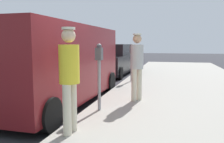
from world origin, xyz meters
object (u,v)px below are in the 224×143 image
object	(u,v)px
pedestrian_in_yellow	(69,73)
parked_sedan_ahead	(112,61)
parking_meter_far	(132,56)
pedestrian_in_gray	(137,62)
parking_meter_near	(99,65)
parked_van	(56,63)

from	to	relation	value
pedestrian_in_yellow	parked_sedan_ahead	size ratio (longest dim) A/B	0.40
parking_meter_far	pedestrian_in_yellow	bearing A→B (deg)	-90.58
parking_meter_far	pedestrian_in_gray	size ratio (longest dim) A/B	0.85
pedestrian_in_yellow	pedestrian_in_gray	world-z (taller)	pedestrian_in_yellow
parked_sedan_ahead	parking_meter_near	bearing A→B (deg)	-78.17
parking_meter_far	parked_sedan_ahead	bearing A→B (deg)	117.62
parking_meter_near	pedestrian_in_yellow	bearing A→B (deg)	-92.33
parked_van	pedestrian_in_yellow	bearing A→B (deg)	-58.48
pedestrian_in_yellow	parked_sedan_ahead	distance (m)	9.11
pedestrian_in_gray	pedestrian_in_yellow	bearing A→B (deg)	-105.93
parking_meter_far	parked_sedan_ahead	size ratio (longest dim) A/B	0.34
pedestrian_in_gray	parked_sedan_ahead	distance (m)	6.73
parking_meter_near	pedestrian_in_yellow	size ratio (longest dim) A/B	0.85
parking_meter_far	pedestrian_in_yellow	world-z (taller)	pedestrian_in_yellow
parking_meter_near	parked_van	world-z (taller)	parked_van
pedestrian_in_gray	parked_van	xyz separation A→B (m)	(-2.19, -0.30, -0.02)
parking_meter_far	parked_sedan_ahead	distance (m)	3.41
pedestrian_in_gray	parked_van	bearing A→B (deg)	-172.26
pedestrian_in_yellow	parked_sedan_ahead	bearing A→B (deg)	99.53
pedestrian_in_gray	parked_sedan_ahead	xyz separation A→B (m)	(-2.26, 6.33, -0.43)
parked_van	parked_sedan_ahead	world-z (taller)	parked_van
parked_van	parked_sedan_ahead	bearing A→B (deg)	90.58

